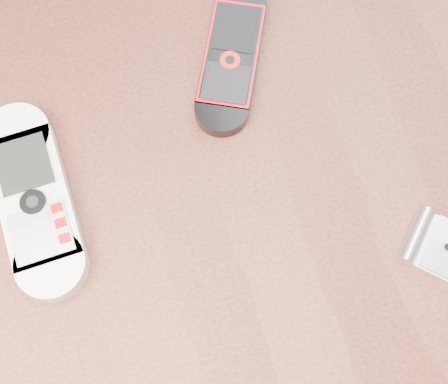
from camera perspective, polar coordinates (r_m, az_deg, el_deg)
The scene contains 4 objects.
ground at distance 1.23m, azimuth -0.23°, elevation -11.84°, with size 4.00×4.00×0.00m, color #472B19.
table at distance 0.59m, azimuth -0.46°, elevation -3.81°, with size 1.20×0.80×0.75m.
nokia_white at distance 0.50m, azimuth -16.96°, elevation -0.57°, with size 0.05×0.16×0.02m, color silver.
nokia_black_red at distance 0.54m, azimuth 0.70°, elevation 12.36°, with size 0.05×0.15×0.01m, color black.
Camera 1 is at (-0.04, -0.15, 1.22)m, focal length 50.00 mm.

